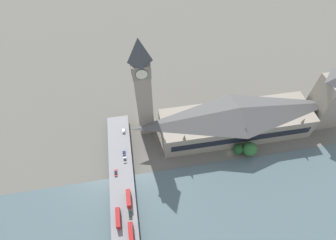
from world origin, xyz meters
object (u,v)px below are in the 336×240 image
at_px(parliament_hall, 236,120).
at_px(road_bridge, 124,223).
at_px(car_southbound_mid, 124,152).
at_px(clock_tower, 143,88).
at_px(double_decker_bus_rear, 131,232).
at_px(car_northbound_tail, 116,173).
at_px(car_northbound_lead, 130,215).
at_px(car_southbound_tail, 125,160).
at_px(victoria_tower, 331,98).
at_px(double_decker_bus_lead, 118,218).
at_px(double_decker_bus_mid, 129,199).
at_px(car_southbound_lead, 124,131).

relative_size(parliament_hall, road_bridge, 0.68).
relative_size(road_bridge, car_southbound_mid, 40.08).
height_order(clock_tower, car_southbound_mid, clock_tower).
bearing_deg(double_decker_bus_rear, car_northbound_tail, 10.04).
bearing_deg(car_northbound_lead, car_southbound_tail, 1.11).
height_order(victoria_tower, road_bridge, victoria_tower).
distance_m(car_northbound_lead, car_southbound_tail, 36.55).
bearing_deg(victoria_tower, double_decker_bus_lead, 108.90).
bearing_deg(parliament_hall, double_decker_bus_mid, 118.00).
relative_size(double_decker_bus_lead, car_southbound_mid, 2.92).
relative_size(clock_tower, car_southbound_mid, 20.15).
relative_size(double_decker_bus_rear, car_southbound_lead, 2.45).
bearing_deg(car_northbound_lead, double_decker_bus_lead, 99.00).
distance_m(car_southbound_mid, car_southbound_tail, 5.73).
height_order(parliament_hall, road_bridge, parliament_hall).
bearing_deg(car_southbound_tail, car_southbound_lead, -1.72).
xyz_separation_m(clock_tower, double_decker_bus_mid, (-55.44, 16.91, -33.68)).
height_order(clock_tower, road_bridge, clock_tower).
xyz_separation_m(road_bridge, double_decker_bus_lead, (2.09, 2.98, 3.57)).
distance_m(road_bridge, car_northbound_tail, 31.62).
bearing_deg(double_decker_bus_rear, double_decker_bus_mid, -0.83).
bearing_deg(double_decker_bus_rear, car_southbound_mid, 0.74).
bearing_deg(car_northbound_lead, clock_tower, -14.68).
relative_size(double_decker_bus_lead, car_northbound_lead, 2.86).
bearing_deg(car_southbound_mid, car_southbound_tail, -177.38).
distance_m(clock_tower, car_northbound_lead, 75.64).
relative_size(parliament_hall, clock_tower, 1.36).
xyz_separation_m(clock_tower, car_northbound_lead, (-64.47, 16.89, -35.78)).
bearing_deg(car_northbound_tail, car_northbound_lead, -165.98).
bearing_deg(car_southbound_tail, double_decker_bus_lead, 170.84).
height_order(victoria_tower, car_northbound_tail, victoria_tower).
bearing_deg(double_decker_bus_lead, parliament_hall, -58.72).
relative_size(parliament_hall, double_decker_bus_rear, 10.27).
xyz_separation_m(car_northbound_tail, car_southbound_mid, (14.03, -6.08, 0.06)).
height_order(double_decker_bus_rear, car_northbound_lead, double_decker_bus_rear).
height_order(victoria_tower, car_southbound_lead, victoria_tower).
bearing_deg(double_decker_bus_mid, car_northbound_lead, -179.88).
xyz_separation_m(clock_tower, car_southbound_tail, (-27.92, 17.60, -35.76)).
xyz_separation_m(double_decker_bus_lead, car_southbound_mid, (43.35, -5.81, -1.85)).
bearing_deg(car_southbound_mid, car_southbound_lead, -3.11).
distance_m(clock_tower, double_decker_bus_rear, 83.52).
height_order(clock_tower, car_southbound_tail, clock_tower).
xyz_separation_m(double_decker_bus_lead, car_northbound_lead, (1.07, -6.78, -1.88)).
bearing_deg(road_bridge, victoria_tower, -70.04).
relative_size(car_northbound_lead, car_southbound_lead, 0.94).
distance_m(car_northbound_tail, car_southbound_lead, 32.72).
bearing_deg(double_decker_bus_mid, car_northbound_tail, 20.11).
distance_m(double_decker_bus_rear, car_southbound_mid, 52.25).
distance_m(parliament_hall, double_decker_bus_rear, 100.23).
bearing_deg(car_southbound_mid, car_northbound_tail, 156.56).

